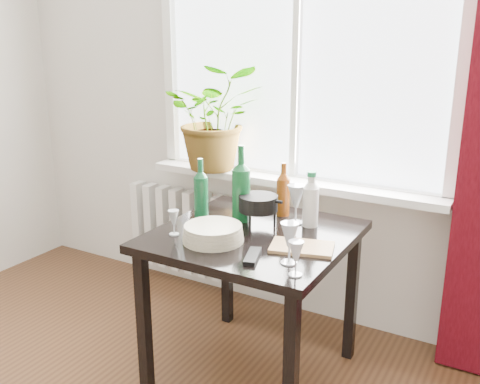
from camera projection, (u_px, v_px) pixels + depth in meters
The scene contains 18 objects.
window at pixel (299, 35), 2.80m from camera, with size 1.72×0.08×1.62m.
windowsill at pixel (289, 181), 2.96m from camera, with size 1.72×0.20×0.04m.
radiator at pixel (184, 231), 3.47m from camera, with size 0.80×0.10×0.55m.
table at pixel (254, 251), 2.46m from camera, with size 0.85×0.85×0.74m.
potted_plant at pixel (216, 117), 3.06m from camera, with size 0.55×0.47×0.61m, color #24681B.
wine_bottle_left at pixel (201, 188), 2.60m from camera, with size 0.07×0.07×0.30m, color #0D4824, non-canonical shape.
wine_bottle_right at pixel (241, 183), 2.54m from camera, with size 0.09×0.09×0.38m, color #0D4820, non-canonical shape.
bottle_amber at pixel (283, 189), 2.63m from camera, with size 0.07×0.07×0.27m, color #6B300B, non-canonical shape.
cleaning_bottle at pixel (311, 199), 2.48m from camera, with size 0.07×0.07×0.26m, color silver, non-canonical shape.
wineglass_front_right at pixel (289, 243), 2.08m from camera, with size 0.07×0.07×0.17m, color silver, non-canonical shape.
wineglass_far_right at pixel (296, 258), 1.98m from camera, with size 0.06×0.06×0.14m, color silver, non-canonical shape.
wineglass_back_center at pixel (296, 204), 2.53m from camera, with size 0.08×0.08×0.19m, color silver, non-canonical shape.
wineglass_back_left at pixel (243, 190), 2.78m from camera, with size 0.08×0.08×0.18m, color silver, non-canonical shape.
wineglass_front_left at pixel (174, 223), 2.39m from camera, with size 0.05×0.05×0.12m, color #B0B9BE, non-canonical shape.
plate_stack at pixel (213, 233), 2.32m from camera, with size 0.27×0.27×0.07m, color beige.
fondue_pot at pixel (258, 210), 2.52m from camera, with size 0.21×0.18×0.14m, color black, non-canonical shape.
tv_remote at pixel (253, 256), 2.15m from camera, with size 0.05×0.16×0.02m, color black.
cutting_board at pixel (302, 247), 2.25m from camera, with size 0.26×0.17×0.01m, color #A37A49.
Camera 1 is at (1.18, -0.46, 1.61)m, focal length 40.00 mm.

